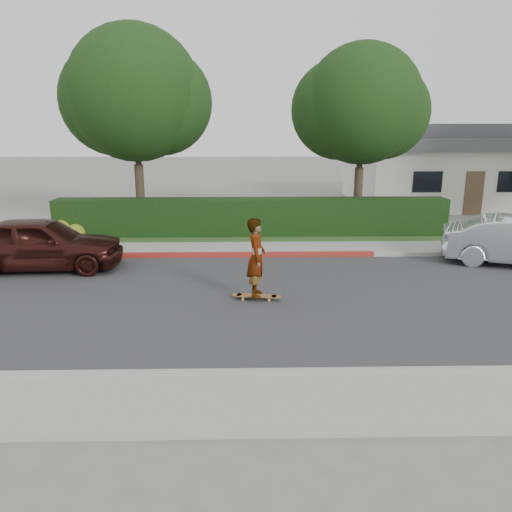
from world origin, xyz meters
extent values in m
plane|color=slate|center=(0.00, 0.00, 0.00)|extent=(120.00, 120.00, 0.00)
cube|color=#2D2D30|center=(0.00, 0.00, 0.01)|extent=(60.00, 8.00, 0.01)
cube|color=#9E9E99|center=(0.00, -4.10, 0.07)|extent=(60.00, 0.20, 0.15)
cube|color=gray|center=(0.00, -5.00, 0.06)|extent=(60.00, 1.60, 0.12)
cube|color=#9E9E99|center=(0.00, 4.10, 0.07)|extent=(60.00, 0.20, 0.15)
cube|color=maroon|center=(-5.00, 4.10, 0.08)|extent=(12.00, 0.21, 0.15)
cube|color=gray|center=(0.00, 5.00, 0.06)|extent=(60.00, 1.60, 0.12)
cube|color=#2D4C1E|center=(0.00, 6.60, 0.05)|extent=(60.00, 1.60, 0.10)
cube|color=black|center=(-3.00, 7.20, 0.75)|extent=(15.00, 1.00, 1.50)
sphere|color=#2D4C19|center=(-10.20, 6.80, 0.35)|extent=(0.90, 0.90, 0.90)
sphere|color=#2D4C19|center=(-9.60, 6.60, 0.30)|extent=(0.70, 0.70, 0.70)
cylinder|color=#33261C|center=(-7.50, 8.50, 1.35)|extent=(0.36, 0.36, 2.70)
cylinder|color=#33261C|center=(-7.50, 8.50, 3.38)|extent=(0.24, 0.24, 2.25)
sphere|color=black|center=(-7.50, 8.50, 5.40)|extent=(5.20, 5.20, 5.20)
sphere|color=black|center=(-8.30, 8.90, 5.20)|extent=(4.42, 4.42, 4.42)
sphere|color=black|center=(-6.60, 8.80, 5.10)|extent=(4.16, 4.16, 4.16)
cylinder|color=#33261C|center=(1.50, 9.00, 1.26)|extent=(0.36, 0.36, 2.52)
cylinder|color=#33261C|center=(1.50, 9.00, 3.15)|extent=(0.24, 0.24, 2.10)
sphere|color=black|center=(1.50, 9.00, 5.04)|extent=(4.80, 4.80, 4.80)
sphere|color=black|center=(0.70, 9.40, 4.84)|extent=(4.08, 4.08, 4.08)
sphere|color=black|center=(2.40, 9.30, 4.74)|extent=(3.84, 3.84, 3.84)
cube|color=beige|center=(8.00, 16.00, 1.50)|extent=(10.00, 8.00, 3.00)
cube|color=#4C4C51|center=(8.00, 16.00, 3.30)|extent=(10.60, 8.60, 0.60)
cube|color=#4C4C51|center=(8.00, 16.00, 3.90)|extent=(8.40, 6.40, 0.80)
cube|color=black|center=(5.50, 11.98, 1.60)|extent=(1.40, 0.06, 1.00)
cube|color=brown|center=(7.80, 11.98, 1.05)|extent=(0.90, 0.06, 2.10)
cylinder|color=gold|center=(-3.31, -0.16, 0.04)|extent=(0.07, 0.05, 0.06)
cylinder|color=gold|center=(-3.28, 0.02, 0.04)|extent=(0.07, 0.05, 0.06)
cylinder|color=gold|center=(-2.67, -0.25, 0.04)|extent=(0.07, 0.05, 0.06)
cylinder|color=gold|center=(-2.64, -0.07, 0.04)|extent=(0.07, 0.05, 0.06)
cube|color=silver|center=(-3.30, -0.07, 0.09)|extent=(0.08, 0.20, 0.03)
cube|color=silver|center=(-2.65, -0.16, 0.09)|extent=(0.08, 0.20, 0.03)
cube|color=brown|center=(-2.98, -0.12, 0.11)|extent=(1.00, 0.38, 0.02)
cylinder|color=brown|center=(-3.46, -0.05, 0.11)|extent=(0.27, 0.27, 0.02)
cylinder|color=brown|center=(-2.49, -0.19, 0.11)|extent=(0.27, 0.27, 0.02)
imported|color=white|center=(-2.98, -0.12, 1.09)|extent=(0.52, 0.74, 1.94)
imported|color=#331410|center=(-9.33, 2.76, 0.81)|extent=(4.80, 2.10, 1.61)
camera|label=1|loc=(-3.24, -11.81, 4.18)|focal=35.00mm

